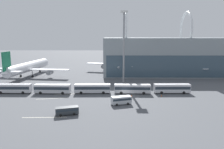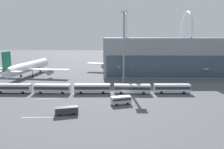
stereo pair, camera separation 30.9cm
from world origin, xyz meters
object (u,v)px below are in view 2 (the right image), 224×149
(airliner_parked_remote, at_px, (223,64))
(shuttle_bus_0, at_px, (13,88))
(service_van_foreground, at_px, (121,100))
(traffic_cone_1, at_px, (161,95))
(airliner_at_gate_far, at_px, (126,63))
(service_van_crossing, at_px, (67,110))
(traffic_cone_0, at_px, (131,96))
(floodlight_mast, at_px, (124,39))
(shuttle_bus_3, at_px, (132,88))
(shuttle_bus_4, at_px, (172,88))
(airliner_at_gate_near, at_px, (27,67))
(shuttle_bus_1, at_px, (52,88))
(shuttle_bus_2, at_px, (92,88))

(airliner_parked_remote, distance_m, shuttle_bus_0, 96.78)
(service_van_foreground, bearing_deg, traffic_cone_1, 14.67)
(airliner_at_gate_far, relative_size, shuttle_bus_0, 3.52)
(shuttle_bus_0, bearing_deg, airliner_at_gate_far, 47.14)
(airliner_at_gate_far, bearing_deg, service_van_crossing, 178.04)
(traffic_cone_0, height_order, traffic_cone_1, traffic_cone_1)
(floodlight_mast, bearing_deg, service_van_crossing, -112.14)
(shuttle_bus_3, xyz_separation_m, shuttle_bus_4, (13.71, 0.63, 0.00))
(shuttle_bus_4, distance_m, traffic_cone_0, 15.11)
(airliner_parked_remote, relative_size, shuttle_bus_4, 2.42)
(airliner_at_gate_near, height_order, airliner_parked_remote, airliner_parked_remote)
(shuttle_bus_3, bearing_deg, airliner_parked_remote, 38.81)
(airliner_parked_remote, xyz_separation_m, traffic_cone_1, (-39.08, -40.45, -5.22))
(traffic_cone_1, bearing_deg, floodlight_mast, 117.68)
(airliner_at_gate_near, relative_size, traffic_cone_1, 56.00)
(airliner_parked_remote, height_order, floodlight_mast, floodlight_mast)
(airliner_at_gate_far, relative_size, shuttle_bus_1, 3.50)
(service_van_foreground, bearing_deg, shuttle_bus_2, 110.78)
(shuttle_bus_0, distance_m, floodlight_mast, 45.89)
(shuttle_bus_0, relative_size, traffic_cone_0, 16.30)
(shuttle_bus_2, relative_size, traffic_cone_0, 16.35)
(airliner_at_gate_near, bearing_deg, floodlight_mast, -96.79)
(shuttle_bus_0, bearing_deg, traffic_cone_1, -4.00)
(shuttle_bus_3, relative_size, shuttle_bus_4, 1.00)
(shuttle_bus_0, bearing_deg, shuttle_bus_4, 0.78)
(airliner_at_gate_near, height_order, shuttle_bus_4, airliner_at_gate_near)
(airliner_at_gate_near, relative_size, shuttle_bus_1, 3.42)
(airliner_at_gate_near, xyz_separation_m, service_van_crossing, (29.97, -50.36, -3.47))
(airliner_parked_remote, xyz_separation_m, shuttle_bus_1, (-75.77, -37.04, -3.70))
(airliner_at_gate_near, bearing_deg, airliner_parked_remote, -78.58)
(shuttle_bus_4, relative_size, traffic_cone_1, 16.32)
(airliner_parked_remote, bearing_deg, shuttle_bus_1, -105.49)
(airliner_at_gate_far, relative_size, shuttle_bus_2, 3.51)
(floodlight_mast, bearing_deg, airliner_at_gate_near, 165.93)
(shuttle_bus_2, bearing_deg, traffic_cone_0, -19.39)
(service_van_foreground, bearing_deg, shuttle_bus_0, 144.62)
(shuttle_bus_4, distance_m, service_van_foreground, 21.88)
(shuttle_bus_0, relative_size, traffic_cone_1, 16.28)
(shuttle_bus_2, height_order, floodlight_mast, floodlight_mast)
(airliner_parked_remote, height_order, traffic_cone_0, airliner_parked_remote)
(traffic_cone_0, bearing_deg, airliner_at_gate_near, 144.43)
(shuttle_bus_1, xyz_separation_m, service_van_foreground, (23.25, -11.78, -0.48))
(airliner_at_gate_near, height_order, airliner_at_gate_far, airliner_at_gate_near)
(traffic_cone_0, bearing_deg, shuttle_bus_0, 174.01)
(airliner_at_gate_far, xyz_separation_m, shuttle_bus_3, (-0.10, -44.14, -3.23))
(airliner_at_gate_near, distance_m, airliner_at_gate_far, 50.23)
(shuttle_bus_1, distance_m, shuttle_bus_4, 41.13)
(service_van_crossing, relative_size, traffic_cone_1, 7.96)
(airliner_at_gate_near, relative_size, shuttle_bus_4, 3.43)
(shuttle_bus_1, relative_size, floodlight_mast, 0.42)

